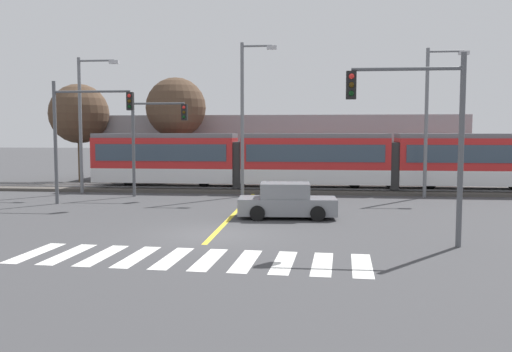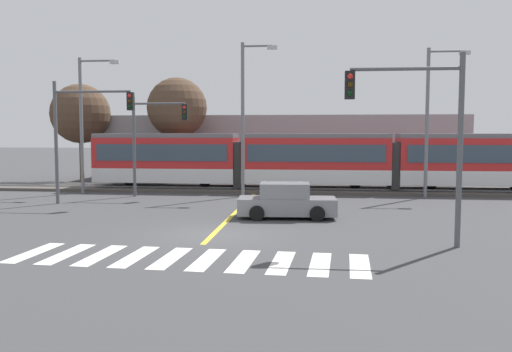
% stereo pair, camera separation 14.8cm
% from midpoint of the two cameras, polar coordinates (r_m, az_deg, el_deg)
% --- Properties ---
extents(ground_plane, '(200.00, 200.00, 0.00)m').
position_cam_midpoint_polar(ground_plane, '(19.75, -4.69, -6.19)').
color(ground_plane, '#3D3D3F').
extents(track_bed, '(120.00, 4.00, 0.18)m').
position_cam_midpoint_polar(track_bed, '(34.25, -0.05, -1.39)').
color(track_bed, '#4C4742').
rests_on(track_bed, ground).
extents(rail_near, '(120.00, 0.08, 0.10)m').
position_cam_midpoint_polar(rail_near, '(33.52, -0.18, -1.29)').
color(rail_near, '#939399').
rests_on(rail_near, track_bed).
extents(rail_far, '(120.00, 0.08, 0.10)m').
position_cam_midpoint_polar(rail_far, '(34.94, 0.08, -1.04)').
color(rail_far, '#939399').
rests_on(rail_far, track_bed).
extents(light_rail_tram, '(28.00, 2.64, 3.43)m').
position_cam_midpoint_polar(light_rail_tram, '(33.89, 6.07, 1.83)').
color(light_rail_tram, silver).
rests_on(light_rail_tram, track_bed).
extents(crosswalk_stripe_0, '(0.71, 2.83, 0.01)m').
position_cam_midpoint_polar(crosswalk_stripe_0, '(18.19, -22.46, -7.48)').
color(crosswalk_stripe_0, silver).
rests_on(crosswalk_stripe_0, ground).
extents(crosswalk_stripe_1, '(0.71, 2.83, 0.01)m').
position_cam_midpoint_polar(crosswalk_stripe_1, '(17.64, -19.39, -7.76)').
color(crosswalk_stripe_1, silver).
rests_on(crosswalk_stripe_1, ground).
extents(crosswalk_stripe_2, '(0.71, 2.83, 0.01)m').
position_cam_midpoint_polar(crosswalk_stripe_2, '(17.15, -16.13, -8.03)').
color(crosswalk_stripe_2, silver).
rests_on(crosswalk_stripe_2, ground).
extents(crosswalk_stripe_3, '(0.71, 2.83, 0.01)m').
position_cam_midpoint_polar(crosswalk_stripe_3, '(16.72, -12.68, -8.29)').
color(crosswalk_stripe_3, silver).
rests_on(crosswalk_stripe_3, ground).
extents(crosswalk_stripe_4, '(0.71, 2.83, 0.01)m').
position_cam_midpoint_polar(crosswalk_stripe_4, '(16.35, -9.06, -8.53)').
color(crosswalk_stripe_4, silver).
rests_on(crosswalk_stripe_4, ground).
extents(crosswalk_stripe_5, '(0.71, 2.83, 0.01)m').
position_cam_midpoint_polar(crosswalk_stripe_5, '(16.05, -5.28, -8.74)').
color(crosswalk_stripe_5, silver).
rests_on(crosswalk_stripe_5, ground).
extents(crosswalk_stripe_6, '(0.71, 2.83, 0.01)m').
position_cam_midpoint_polar(crosswalk_stripe_6, '(15.81, -1.37, -8.92)').
color(crosswalk_stripe_6, silver).
rests_on(crosswalk_stripe_6, ground).
extents(crosswalk_stripe_7, '(0.71, 2.83, 0.01)m').
position_cam_midpoint_polar(crosswalk_stripe_7, '(15.66, 2.64, -9.07)').
color(crosswalk_stripe_7, silver).
rests_on(crosswalk_stripe_7, ground).
extents(crosswalk_stripe_8, '(0.71, 2.83, 0.01)m').
position_cam_midpoint_polar(crosswalk_stripe_8, '(15.57, 6.72, -9.17)').
color(crosswalk_stripe_8, silver).
rests_on(crosswalk_stripe_8, ground).
extents(crosswalk_stripe_9, '(0.71, 2.83, 0.01)m').
position_cam_midpoint_polar(crosswalk_stripe_9, '(15.57, 10.82, -9.23)').
color(crosswalk_stripe_9, silver).
rests_on(crosswalk_stripe_9, ground).
extents(lane_centre_line, '(0.20, 14.53, 0.01)m').
position_cam_midpoint_polar(lane_centre_line, '(25.14, -2.32, -3.82)').
color(lane_centre_line, gold).
rests_on(lane_centre_line, ground).
extents(sedan_crossing, '(4.29, 2.10, 1.52)m').
position_cam_midpoint_polar(sedan_crossing, '(23.46, 3.10, -2.72)').
color(sedan_crossing, gray).
rests_on(sedan_crossing, ground).
extents(traffic_light_near_right, '(3.75, 0.38, 6.22)m').
position_cam_midpoint_polar(traffic_light_near_right, '(18.20, 16.88, 5.60)').
color(traffic_light_near_right, '#515459').
rests_on(traffic_light_near_right, ground).
extents(traffic_light_far_left, '(3.25, 0.38, 5.71)m').
position_cam_midpoint_polar(traffic_light_far_left, '(31.41, -11.03, 4.69)').
color(traffic_light_far_left, '#515459').
rests_on(traffic_light_far_left, ground).
extents(traffic_light_mid_left, '(4.25, 0.38, 6.29)m').
position_cam_midpoint_polar(traffic_light_mid_left, '(29.06, -18.05, 5.27)').
color(traffic_light_mid_left, '#515459').
rests_on(traffic_light_mid_left, ground).
extents(street_lamp_west, '(2.56, 0.28, 8.12)m').
position_cam_midpoint_polar(street_lamp_west, '(34.21, -17.74, 6.07)').
color(street_lamp_west, slate).
rests_on(street_lamp_west, ground).
extents(street_lamp_centre, '(2.06, 0.28, 8.71)m').
position_cam_midpoint_polar(street_lamp_centre, '(30.89, -1.26, 6.91)').
color(street_lamp_centre, slate).
rests_on(street_lamp_centre, ground).
extents(street_lamp_east, '(2.31, 0.28, 8.35)m').
position_cam_midpoint_polar(street_lamp_east, '(31.97, 17.77, 6.34)').
color(street_lamp_east, slate).
rests_on(street_lamp_east, ground).
extents(bare_tree_far_west, '(4.38, 4.38, 7.24)m').
position_cam_midpoint_polar(bare_tree_far_west, '(42.43, -18.22, 6.23)').
color(bare_tree_far_west, brown).
rests_on(bare_tree_far_west, ground).
extents(bare_tree_west, '(4.21, 4.21, 7.52)m').
position_cam_midpoint_polar(bare_tree_west, '(38.80, -8.54, 7.11)').
color(bare_tree_west, brown).
rests_on(bare_tree_west, ground).
extents(building_backdrop_far, '(26.91, 6.00, 4.93)m').
position_cam_midpoint_polar(building_backdrop_far, '(42.45, 2.70, 3.00)').
color(building_backdrop_far, gray).
rests_on(building_backdrop_far, ground).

